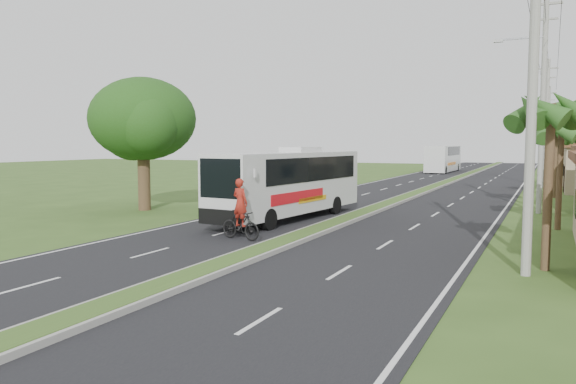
% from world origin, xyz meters
% --- Properties ---
extents(ground, '(180.00, 180.00, 0.00)m').
position_xyz_m(ground, '(0.00, 0.00, 0.00)').
color(ground, '#34511D').
rests_on(ground, ground).
extents(road_asphalt, '(14.00, 160.00, 0.02)m').
position_xyz_m(road_asphalt, '(0.00, 20.00, 0.01)').
color(road_asphalt, black).
rests_on(road_asphalt, ground).
extents(median_strip, '(1.20, 160.00, 0.18)m').
position_xyz_m(median_strip, '(0.00, 20.00, 0.10)').
color(median_strip, gray).
rests_on(median_strip, ground).
extents(lane_edge_left, '(0.12, 160.00, 0.01)m').
position_xyz_m(lane_edge_left, '(-6.70, 20.00, 0.00)').
color(lane_edge_left, silver).
rests_on(lane_edge_left, ground).
extents(lane_edge_right, '(0.12, 160.00, 0.01)m').
position_xyz_m(lane_edge_right, '(6.70, 20.00, 0.00)').
color(lane_edge_right, silver).
rests_on(lane_edge_right, ground).
extents(palm_verge_a, '(2.40, 2.40, 5.45)m').
position_xyz_m(palm_verge_a, '(9.00, 3.00, 4.74)').
color(palm_verge_a, '#473321').
rests_on(palm_verge_a, ground).
extents(palm_verge_b, '(2.40, 2.40, 5.05)m').
position_xyz_m(palm_verge_b, '(9.40, 12.00, 4.36)').
color(palm_verge_b, '#473321').
rests_on(palm_verge_b, ground).
extents(palm_verge_c, '(2.40, 2.40, 5.85)m').
position_xyz_m(palm_verge_c, '(8.80, 19.00, 5.12)').
color(palm_verge_c, '#473321').
rests_on(palm_verge_c, ground).
extents(palm_verge_d, '(2.40, 2.40, 5.25)m').
position_xyz_m(palm_verge_d, '(9.30, 28.00, 4.55)').
color(palm_verge_d, '#473321').
rests_on(palm_verge_d, ground).
extents(shade_tree, '(6.30, 6.00, 7.54)m').
position_xyz_m(shade_tree, '(-12.11, 10.02, 5.03)').
color(shade_tree, '#473321').
rests_on(shade_tree, ground).
extents(utility_pole_a, '(1.60, 0.28, 11.00)m').
position_xyz_m(utility_pole_a, '(8.50, 2.00, 5.67)').
color(utility_pole_a, gray).
rests_on(utility_pole_a, ground).
extents(utility_pole_b, '(3.20, 0.28, 12.00)m').
position_xyz_m(utility_pole_b, '(8.47, 18.00, 6.26)').
color(utility_pole_b, gray).
rests_on(utility_pole_b, ground).
extents(utility_pole_c, '(1.60, 0.28, 11.00)m').
position_xyz_m(utility_pole_c, '(8.50, 38.00, 5.67)').
color(utility_pole_c, gray).
rests_on(utility_pole_c, ground).
extents(utility_pole_d, '(1.60, 0.28, 10.50)m').
position_xyz_m(utility_pole_d, '(8.50, 58.00, 5.42)').
color(utility_pole_d, gray).
rests_on(utility_pole_d, ground).
extents(coach_bus_main, '(3.48, 11.42, 3.64)m').
position_xyz_m(coach_bus_main, '(-2.79, 10.02, 2.00)').
color(coach_bus_main, silver).
rests_on(coach_bus_main, ground).
extents(coach_bus_far, '(2.74, 11.91, 3.46)m').
position_xyz_m(coach_bus_far, '(-3.98, 60.62, 1.96)').
color(coach_bus_far, silver).
rests_on(coach_bus_far, ground).
extents(motorcyclist, '(2.01, 0.96, 2.45)m').
position_xyz_m(motorcyclist, '(-2.00, 3.67, 0.88)').
color(motorcyclist, black).
rests_on(motorcyclist, ground).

